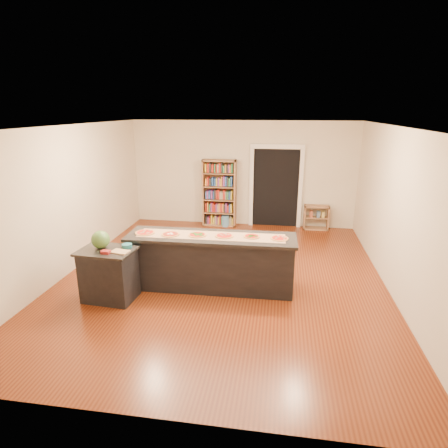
# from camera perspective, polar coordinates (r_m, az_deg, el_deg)

# --- Properties ---
(room) EXTENTS (6.00, 7.00, 2.80)m
(room) POSITION_cam_1_polar(r_m,az_deg,el_deg) (6.77, -0.26, 2.74)
(room) COLOR beige
(room) RESTS_ON ground
(doorway) EXTENTS (1.40, 0.09, 2.21)m
(doorway) POSITION_cam_1_polar(r_m,az_deg,el_deg) (10.12, 7.91, 6.28)
(doorway) COLOR black
(doorway) RESTS_ON room
(kitchen_island) EXTENTS (2.95, 0.80, 0.97)m
(kitchen_island) POSITION_cam_1_polar(r_m,az_deg,el_deg) (6.68, -1.97, -5.72)
(kitchen_island) COLOR black
(kitchen_island) RESTS_ON ground
(side_counter) EXTENTS (0.90, 0.66, 0.89)m
(side_counter) POSITION_cam_1_polar(r_m,az_deg,el_deg) (6.57, -17.11, -7.33)
(side_counter) COLOR black
(side_counter) RESTS_ON ground
(bookshelf) EXTENTS (0.90, 0.32, 1.80)m
(bookshelf) POSITION_cam_1_polar(r_m,az_deg,el_deg) (10.14, -0.71, 4.72)
(bookshelf) COLOR #956B48
(bookshelf) RESTS_ON ground
(low_shelf) EXTENTS (0.65, 0.28, 0.65)m
(low_shelf) POSITION_cam_1_polar(r_m,az_deg,el_deg) (10.22, 13.86, 0.98)
(low_shelf) COLOR #956B48
(low_shelf) RESTS_ON ground
(waste_bin) EXTENTS (0.20, 0.20, 0.30)m
(waste_bin) POSITION_cam_1_polar(r_m,az_deg,el_deg) (10.21, 0.22, 0.46)
(waste_bin) COLOR #5187B5
(waste_bin) RESTS_ON ground
(kraft_paper) EXTENTS (2.57, 0.51, 0.00)m
(kraft_paper) POSITION_cam_1_polar(r_m,az_deg,el_deg) (6.50, -2.01, -1.78)
(kraft_paper) COLOR #9A6E4F
(kraft_paper) RESTS_ON kitchen_island
(watermelon) EXTENTS (0.30, 0.30, 0.30)m
(watermelon) POSITION_cam_1_polar(r_m,az_deg,el_deg) (6.45, -18.29, -2.27)
(watermelon) COLOR #144214
(watermelon) RESTS_ON side_counter
(cutting_board) EXTENTS (0.31, 0.24, 0.02)m
(cutting_board) POSITION_cam_1_polar(r_m,az_deg,el_deg) (6.23, -15.55, -4.09)
(cutting_board) COLOR tan
(cutting_board) RESTS_ON side_counter
(package_red) EXTENTS (0.15, 0.11, 0.05)m
(package_red) POSITION_cam_1_polar(r_m,az_deg,el_deg) (6.23, -17.57, -4.10)
(package_red) COLOR maroon
(package_red) RESTS_ON side_counter
(package_teal) EXTENTS (0.17, 0.17, 0.06)m
(package_teal) POSITION_cam_1_polar(r_m,az_deg,el_deg) (6.39, -14.57, -3.25)
(package_teal) COLOR #195966
(package_teal) RESTS_ON side_counter
(pizza_a) EXTENTS (0.34, 0.34, 0.02)m
(pizza_a) POSITION_cam_1_polar(r_m,az_deg,el_deg) (6.77, -11.94, -1.28)
(pizza_a) COLOR #C3854B
(pizza_a) RESTS_ON kitchen_island
(pizza_b) EXTENTS (0.33, 0.33, 0.02)m
(pizza_b) POSITION_cam_1_polar(r_m,az_deg,el_deg) (6.61, -8.15, -1.54)
(pizza_b) COLOR #C3854B
(pizza_b) RESTS_ON kitchen_island
(pizza_c) EXTENTS (0.34, 0.34, 0.02)m
(pizza_c) POSITION_cam_1_polar(r_m,az_deg,el_deg) (6.52, -4.09, -1.65)
(pizza_c) COLOR #C3854B
(pizza_c) RESTS_ON kitchen_island
(pizza_d) EXTENTS (0.33, 0.33, 0.02)m
(pizza_d) POSITION_cam_1_polar(r_m,az_deg,el_deg) (6.46, 0.04, -1.80)
(pizza_d) COLOR #C3854B
(pizza_d) RESTS_ON kitchen_island
(pizza_e) EXTENTS (0.28, 0.28, 0.02)m
(pizza_e) POSITION_cam_1_polar(r_m,az_deg,el_deg) (6.45, 4.24, -1.89)
(pizza_e) COLOR #C3854B
(pizza_e) RESTS_ON kitchen_island
(pizza_f) EXTENTS (0.31, 0.31, 0.02)m
(pizza_f) POSITION_cam_1_polar(r_m,az_deg,el_deg) (6.41, 8.44, -2.16)
(pizza_f) COLOR #C3854B
(pizza_f) RESTS_ON kitchen_island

